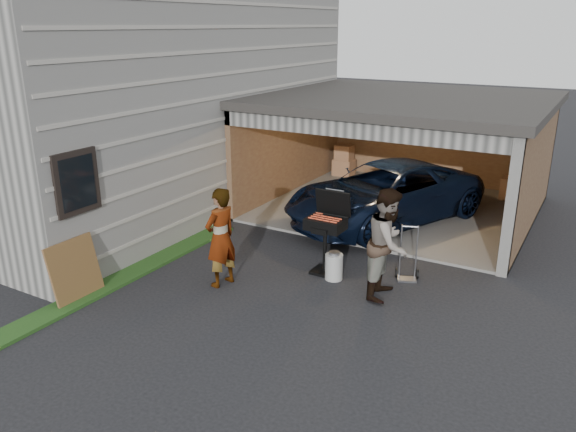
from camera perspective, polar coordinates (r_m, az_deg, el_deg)
name	(u,v)px	position (r m, az deg, el deg)	size (l,w,h in m)	color
ground	(227,303)	(9.85, -6.26, -8.76)	(80.00, 80.00, 0.00)	black
house	(129,96)	(15.82, -15.90, 11.68)	(7.00, 11.00, 5.50)	#474744
groundcover_strip	(90,294)	(10.61, -19.49, -7.50)	(0.50, 8.00, 0.06)	#193814
garage	(406,135)	(14.72, 11.90, 8.01)	(6.80, 6.30, 2.90)	#605E59
minivan	(384,196)	(13.50, 9.77, 2.05)	(2.32, 5.04, 1.40)	black
woman	(221,237)	(10.15, -6.86, -2.18)	(0.67, 0.44, 1.85)	#9BAEC3
man	(388,244)	(9.81, 10.15, -2.77)	(0.95, 0.74, 1.96)	#402A19
bbq_grill	(326,226)	(10.61, 3.91, -1.04)	(0.71, 0.62, 1.58)	black
propane_tank	(334,267)	(10.58, 4.69, -5.16)	(0.33, 0.33, 0.50)	beige
plywood_panel	(75,271)	(10.37, -20.84, -5.20)	(0.05, 0.97, 1.09)	brown
hand_truck	(407,269)	(10.81, 12.03, -5.27)	(0.48, 0.44, 1.06)	slate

